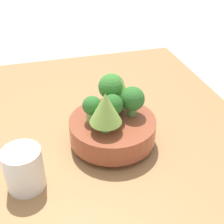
# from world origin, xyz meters

# --- Properties ---
(ground_plane) EXTENTS (6.00, 6.00, 0.00)m
(ground_plane) POSITION_xyz_m (0.00, 0.00, 0.00)
(ground_plane) COLOR #ADA89E
(table) EXTENTS (1.06, 0.69, 0.03)m
(table) POSITION_xyz_m (0.00, 0.00, 0.02)
(table) COLOR #9E7042
(table) RESTS_ON ground_plane
(bowl) EXTENTS (0.21, 0.21, 0.07)m
(bowl) POSITION_xyz_m (-0.00, -0.03, 0.07)
(bowl) COLOR brown
(bowl) RESTS_ON table
(romanesco_piece_far) EXTENTS (0.05, 0.05, 0.09)m
(romanesco_piece_far) POSITION_xyz_m (-0.04, -0.00, 0.16)
(romanesco_piece_far) COLOR #6BA34C
(romanesco_piece_far) RESTS_ON bowl
(broccoli_floret_left) EXTENTS (0.06, 0.06, 0.09)m
(broccoli_floret_left) POSITION_xyz_m (-0.05, -0.02, 0.15)
(broccoli_floret_left) COLOR #6BA34C
(broccoli_floret_left) RESTS_ON bowl
(broccoli_floret_center) EXTENTS (0.05, 0.05, 0.07)m
(broccoli_floret_center) POSITION_xyz_m (-0.00, -0.03, 0.14)
(broccoli_floret_center) COLOR #7AB256
(broccoli_floret_center) RESTS_ON bowl
(broccoli_floret_front) EXTENTS (0.04, 0.04, 0.06)m
(broccoli_floret_front) POSITION_xyz_m (-0.01, -0.08, 0.13)
(broccoli_floret_front) COLOR #7AB256
(broccoli_floret_front) RESTS_ON bowl
(broccoli_floret_back) EXTENTS (0.06, 0.06, 0.07)m
(broccoli_floret_back) POSITION_xyz_m (-0.01, 0.02, 0.14)
(broccoli_floret_back) COLOR #609347
(broccoli_floret_back) RESTS_ON bowl
(romanesco_piece_near) EXTENTS (0.07, 0.07, 0.10)m
(romanesco_piece_near) POSITION_xyz_m (0.04, -0.06, 0.16)
(romanesco_piece_near) COLOR #609347
(romanesco_piece_near) RESTS_ON bowl
(cup) EXTENTS (0.08, 0.08, 0.09)m
(cup) POSITION_xyz_m (0.09, -0.24, 0.08)
(cup) COLOR silver
(cup) RESTS_ON table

